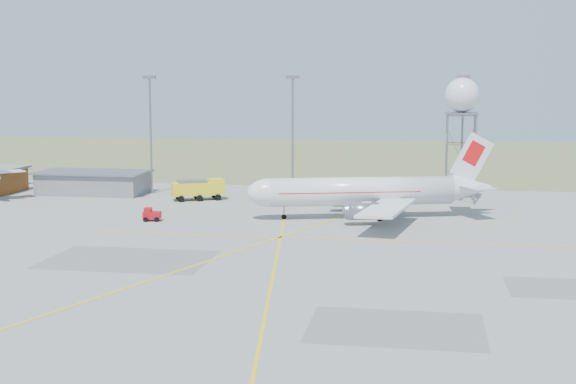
% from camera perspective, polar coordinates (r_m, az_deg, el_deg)
% --- Properties ---
extents(ground, '(400.00, 400.00, 0.00)m').
position_cam_1_polar(ground, '(71.06, -0.34, -8.03)').
color(ground, '#9E9E99').
rests_on(ground, ground).
extents(grass_strip, '(400.00, 120.00, 0.03)m').
position_cam_1_polar(grass_strip, '(208.56, 6.34, 2.46)').
color(grass_strip, '#566738').
rests_on(grass_strip, ground).
extents(building_grey, '(19.00, 10.00, 3.90)m').
position_cam_1_polar(building_grey, '(144.15, -13.68, 0.67)').
color(building_grey, gray).
rests_on(building_grey, ground).
extents(mast_a, '(2.20, 0.50, 20.50)m').
position_cam_1_polar(mast_a, '(141.49, -9.75, 4.75)').
color(mast_a, slate).
rests_on(mast_a, ground).
extents(mast_b, '(2.20, 0.50, 20.50)m').
position_cam_1_polar(mast_b, '(135.29, 0.32, 4.73)').
color(mast_b, slate).
rests_on(mast_b, ground).
extents(mast_c, '(2.20, 0.50, 20.50)m').
position_cam_1_polar(mast_c, '(133.66, 12.29, 4.51)').
color(mast_c, slate).
rests_on(mast_c, ground).
extents(airliner_main, '(35.50, 33.65, 12.27)m').
position_cam_1_polar(airliner_main, '(115.50, 5.54, 0.01)').
color(airliner_main, silver).
rests_on(airliner_main, ground).
extents(radar_tower, '(5.55, 5.55, 20.09)m').
position_cam_1_polar(radar_tower, '(132.10, 12.21, 4.13)').
color(radar_tower, slate).
rests_on(radar_tower, ground).
extents(fire_truck, '(8.95, 6.38, 3.43)m').
position_cam_1_polar(fire_truck, '(133.38, -6.32, 0.13)').
color(fire_truck, yellow).
rests_on(fire_truck, ground).
extents(baggage_tug, '(2.67, 2.30, 1.89)m').
position_cam_1_polar(baggage_tug, '(114.38, -9.67, -1.69)').
color(baggage_tug, '#B30C13').
rests_on(baggage_tug, ground).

